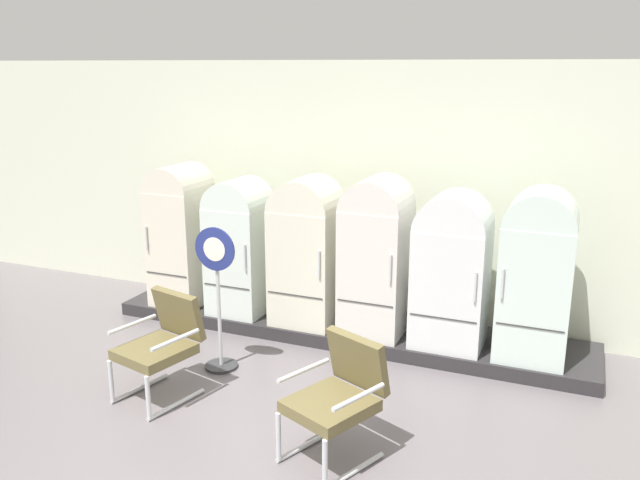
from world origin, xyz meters
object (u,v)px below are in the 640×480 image
object	(u,v)px
refrigerator_1	(240,242)
armchair_left	(162,341)
sign_stand	(218,304)
refrigerator_2	(307,247)
refrigerator_0	(181,230)
refrigerator_3	(376,251)
refrigerator_4	(452,266)
armchair_right	(339,393)
refrigerator_5	(537,270)

from	to	relation	value
refrigerator_1	armchair_left	world-z (taller)	refrigerator_1
armchair_left	sign_stand	distance (m)	0.69
refrigerator_1	refrigerator_2	size ratio (longest dim) A/B	0.95
refrigerator_0	refrigerator_3	bearing A→B (deg)	0.18
refrigerator_4	armchair_right	xyz separation A→B (m)	(-0.40, -2.05, -0.44)
refrigerator_3	armchair_right	xyz separation A→B (m)	(0.39, -2.08, -0.50)
refrigerator_3	refrigerator_4	world-z (taller)	refrigerator_3
armchair_left	refrigerator_4	bearing A→B (deg)	39.02
refrigerator_1	armchair_right	distance (m)	2.89
armchair_right	refrigerator_4	bearing A→B (deg)	78.99
refrigerator_2	refrigerator_4	distance (m)	1.56
refrigerator_4	refrigerator_1	bearing A→B (deg)	179.90
refrigerator_1	refrigerator_5	bearing A→B (deg)	0.29
armchair_right	sign_stand	world-z (taller)	sign_stand
refrigerator_1	refrigerator_5	world-z (taller)	refrigerator_5
refrigerator_3	refrigerator_4	distance (m)	0.79
refrigerator_0	refrigerator_2	distance (m)	1.60
refrigerator_0	refrigerator_5	xyz separation A→B (m)	(3.95, 0.00, -0.00)
refrigerator_0	sign_stand	distance (m)	1.67
refrigerator_1	armchair_right	xyz separation A→B (m)	(1.98, -2.06, -0.43)
armchair_left	refrigerator_5	bearing A→B (deg)	30.98
refrigerator_2	sign_stand	distance (m)	1.25
armchair_right	refrigerator_1	bearing A→B (deg)	133.84
refrigerator_5	armchair_right	size ratio (longest dim) A/B	1.75
refrigerator_0	sign_stand	size ratio (longest dim) A/B	1.15
armchair_left	armchair_right	xyz separation A→B (m)	(1.78, -0.29, 0.00)
refrigerator_1	refrigerator_2	xyz separation A→B (m)	(0.82, 0.00, 0.04)
sign_stand	refrigerator_3	bearing A→B (deg)	43.55
refrigerator_3	refrigerator_5	xyz separation A→B (m)	(1.58, -0.01, -0.01)
refrigerator_1	sign_stand	world-z (taller)	refrigerator_1
refrigerator_0	refrigerator_1	world-z (taller)	refrigerator_0
armchair_left	sign_stand	bearing A→B (deg)	73.94
refrigerator_0	armchair_right	bearing A→B (deg)	-36.92
refrigerator_0	refrigerator_5	size ratio (longest dim) A/B	1.00
refrigerator_2	armchair_right	distance (m)	2.41
refrigerator_3	sign_stand	distance (m)	1.70
refrigerator_0	armchair_left	world-z (taller)	refrigerator_0
refrigerator_1	refrigerator_5	size ratio (longest dim) A/B	0.93
refrigerator_3	refrigerator_2	bearing A→B (deg)	-178.51
refrigerator_3	armchair_right	bearing A→B (deg)	-79.46
armchair_left	armchair_right	bearing A→B (deg)	-9.26
refrigerator_2	refrigerator_5	size ratio (longest dim) A/B	0.98
refrigerator_5	refrigerator_0	bearing A→B (deg)	-179.98
refrigerator_2	armchair_right	bearing A→B (deg)	-60.70
armchair_right	sign_stand	xyz separation A→B (m)	(-1.59, 0.94, 0.14)
armchair_left	armchair_right	size ratio (longest dim) A/B	1.00
refrigerator_0	refrigerator_4	bearing A→B (deg)	-0.35
refrigerator_2	armchair_left	world-z (taller)	refrigerator_2
refrigerator_3	refrigerator_5	bearing A→B (deg)	-0.23
refrigerator_2	armchair_right	world-z (taller)	refrigerator_2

